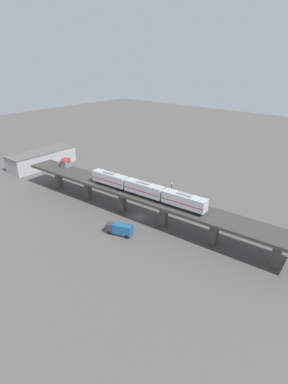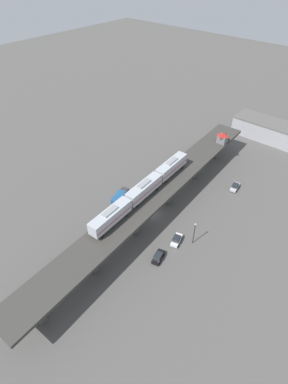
{
  "view_description": "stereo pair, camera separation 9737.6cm",
  "coord_description": "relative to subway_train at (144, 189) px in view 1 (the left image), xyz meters",
  "views": [
    {
      "loc": [
        -58.6,
        -51.41,
        43.23
      ],
      "look_at": [
        -1.23,
        -2.81,
        9.32
      ],
      "focal_mm": 28.0,
      "sensor_mm": 36.0,
      "label": 1
    },
    {
      "loc": [
        37.45,
        -47.2,
        58.73
      ],
      "look_at": [
        -1.23,
        -2.81,
        9.32
      ],
      "focal_mm": 28.0,
      "sensor_mm": 36.0,
      "label": 2
    }
  ],
  "objects": [
    {
      "name": "warehouse_building",
      "position": [
        8.19,
        64.42,
        -6.95
      ],
      "size": [
        28.68,
        10.54,
        6.8
      ],
      "color": "#99999E",
      "rests_on": "ground"
    },
    {
      "name": "signal_hut",
      "position": [
        1.44,
        37.43,
        -0.74
      ],
      "size": [
        3.42,
        3.42,
        3.4
      ],
      "color": "slate",
      "rests_on": "elevated_viaduct"
    },
    {
      "name": "street_lamp",
      "position": [
        15.21,
        1.34,
        -6.25
      ],
      "size": [
        0.44,
        0.44,
        6.94
      ],
      "color": "black",
      "rests_on": "ground"
    },
    {
      "name": "street_car_silver",
      "position": [
        12.88,
        27.82,
        -9.42
      ],
      "size": [
        2.5,
        4.63,
        1.89
      ],
      "color": "#B7BABF",
      "rests_on": "ground"
    },
    {
      "name": "delivery_truck",
      "position": [
        -9.48,
        0.33,
        -8.6
      ],
      "size": [
        4.33,
        7.54,
        3.2
      ],
      "color": "#333338",
      "rests_on": "ground"
    },
    {
      "name": "ground_plane",
      "position": [
        1.23,
        2.81,
        -10.36
      ],
      "size": [
        400.0,
        400.0,
        0.0
      ],
      "primitive_type": "plane",
      "color": "#514F4C"
    },
    {
      "name": "elevated_viaduct",
      "position": [
        1.24,
        2.63,
        -3.65
      ],
      "size": [
        14.18,
        92.35,
        7.82
      ],
      "color": "#393733",
      "rests_on": "ground"
    },
    {
      "name": "street_car_white",
      "position": [
        11.98,
        -1.23,
        -9.42
      ],
      "size": [
        2.95,
        4.73,
        1.89
      ],
      "color": "silver",
      "rests_on": "ground"
    },
    {
      "name": "subway_train",
      "position": [
        0.0,
        0.0,
        0.0
      ],
      "size": [
        5.16,
        37.3,
        4.45
      ],
      "color": "#ADB2BA",
      "rests_on": "elevated_viaduct"
    },
    {
      "name": "street_car_black",
      "position": [
        11.83,
        -8.39,
        -9.42
      ],
      "size": [
        2.94,
        4.73,
        1.89
      ],
      "color": "black",
      "rests_on": "ground"
    }
  ]
}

